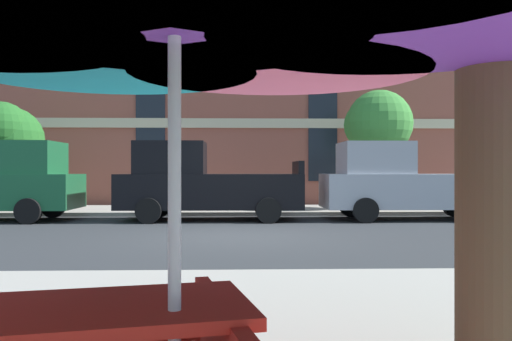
{
  "coord_description": "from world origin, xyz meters",
  "views": [
    {
      "loc": [
        0.06,
        -11.42,
        1.4
      ],
      "look_at": [
        0.53,
        3.2,
        1.4
      ],
      "focal_mm": 37.69,
      "sensor_mm": 36.0,
      "label": 1
    }
  ],
  "objects": [
    {
      "name": "ground_plane",
      "position": [
        0.0,
        0.0,
        0.0
      ],
      "size": [
        120.0,
        120.0,
        0.0
      ],
      "primitive_type": "plane",
      "color": "#2D3033"
    },
    {
      "name": "apartment_building",
      "position": [
        0.0,
        14.99,
        6.4
      ],
      "size": [
        39.26,
        12.08,
        12.8
      ],
      "color": "#934C3D",
      "rests_on": "ground"
    },
    {
      "name": "pickup_black",
      "position": [
        -0.97,
        3.7,
        1.03
      ],
      "size": [
        5.1,
        2.12,
        2.2
      ],
      "color": "black",
      "rests_on": "ground"
    },
    {
      "name": "street_tree_middle",
      "position": [
        4.67,
        6.59,
        2.96
      ],
      "size": [
        2.23,
        2.32,
        4.1
      ],
      "color": "brown",
      "rests_on": "ground"
    },
    {
      "name": "street_tree_left",
      "position": [
        -7.61,
        6.46,
        2.51
      ],
      "size": [
        2.27,
        2.39,
        3.65
      ],
      "color": "#4C3823",
      "rests_on": "ground"
    },
    {
      "name": "sidewalk_far",
      "position": [
        0.0,
        6.8,
        0.06
      ],
      "size": [
        56.0,
        3.6,
        0.12
      ],
      "primitive_type": "cube",
      "color": "#9E998E",
      "rests_on": "ground"
    },
    {
      "name": "pickup_silver",
      "position": [
        4.78,
        3.7,
        1.03
      ],
      "size": [
        5.1,
        2.12,
        2.2
      ],
      "color": "#A8AAB2",
      "rests_on": "ground"
    }
  ]
}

